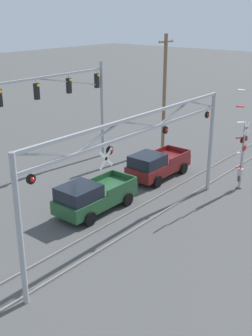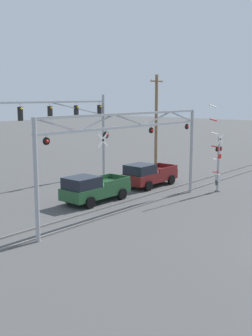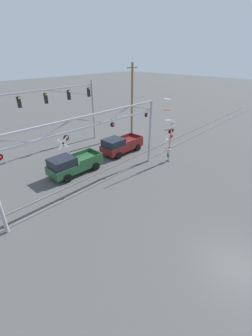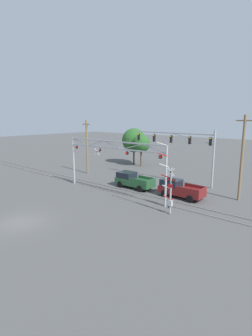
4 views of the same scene
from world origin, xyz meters
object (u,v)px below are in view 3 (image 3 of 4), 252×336
(crossing_signal_mast, at_px, (170,141))
(utility_pole_right, at_px, (132,100))
(pickup_truck_lead, at_px, (73,164))
(crossing_gantry, at_px, (91,137))
(pickup_truck_following, at_px, (120,145))
(traffic_signal_span, at_px, (66,101))

(crossing_signal_mast, distance_m, utility_pole_right, 9.48)
(utility_pole_right, bearing_deg, pickup_truck_lead, -163.87)
(crossing_gantry, xyz_separation_m, pickup_truck_following, (6.71, 3.67, -3.56))
(traffic_signal_span, height_order, utility_pole_right, utility_pole_right)
(utility_pole_right, bearing_deg, crossing_gantry, -150.46)
(pickup_truck_following, bearing_deg, crossing_gantry, -151.35)
(traffic_signal_span, relative_size, pickup_truck_lead, 2.42)
(crossing_gantry, height_order, pickup_truck_lead, crossing_gantry)
(crossing_signal_mast, height_order, pickup_truck_following, crossing_signal_mast)
(pickup_truck_following, bearing_deg, pickup_truck_lead, -178.05)
(pickup_truck_lead, relative_size, utility_pole_right, 0.56)
(pickup_truck_lead, height_order, utility_pole_right, utility_pole_right)
(traffic_signal_span, xyz_separation_m, pickup_truck_following, (2.44, -6.07, -4.29))
(pickup_truck_following, bearing_deg, crossing_signal_mast, -70.50)
(crossing_signal_mast, distance_m, pickup_truck_following, 5.64)
(traffic_signal_span, relative_size, utility_pole_right, 1.35)
(traffic_signal_span, bearing_deg, utility_pole_right, -19.60)
(traffic_signal_span, xyz_separation_m, utility_pole_right, (7.92, -2.82, -0.55))
(crossing_signal_mast, height_order, utility_pole_right, utility_pole_right)
(crossing_signal_mast, xyz_separation_m, pickup_truck_lead, (-8.32, 4.94, -1.33))
(crossing_gantry, distance_m, traffic_signal_span, 10.65)
(crossing_gantry, height_order, utility_pole_right, utility_pole_right)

